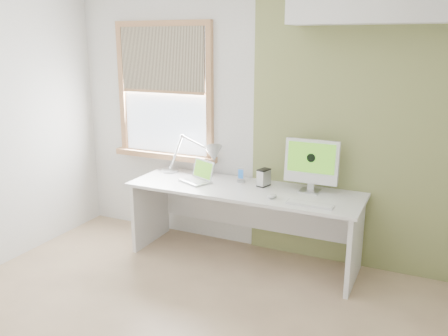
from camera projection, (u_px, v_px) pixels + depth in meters
The scene contains 11 objects.
room at pixel (156, 162), 3.06m from camera, with size 4.04×3.54×2.64m.
accent_wall at pixel (359, 129), 4.18m from camera, with size 2.00×0.02×2.60m, color #8B9154.
window at pixel (164, 92), 4.91m from camera, with size 1.20×0.14×1.42m.
desk at pixel (246, 206), 4.51m from camera, with size 2.20×0.70×0.73m.
desk_lamp at pixel (205, 155), 4.75m from camera, with size 0.74×0.30×0.41m.
laptop at pixel (199, 176), 4.60m from camera, with size 0.36×0.33×0.21m.
phone_dock at pixel (241, 178), 4.58m from camera, with size 0.08×0.08×0.14m.
external_drive at pixel (264, 178), 4.45m from camera, with size 0.11×0.15×0.17m.
imac at pixel (312, 163), 4.25m from camera, with size 0.49×0.16×0.48m.
keyboard at pixel (310, 204), 3.94m from camera, with size 0.40×0.11×0.02m.
mouse at pixel (272, 196), 4.12m from camera, with size 0.06×0.11×0.03m, color white.
Camera 1 is at (1.65, -2.50, 2.06)m, focal length 37.79 mm.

